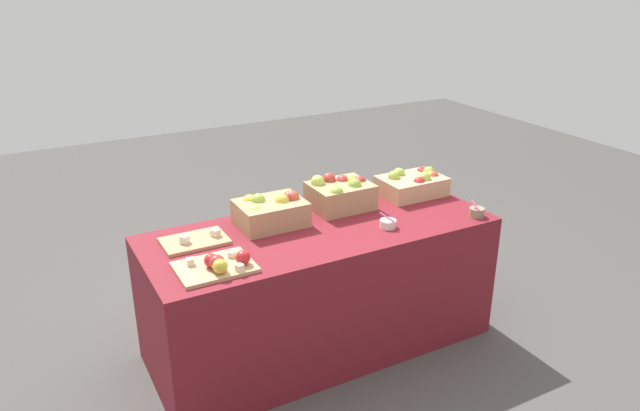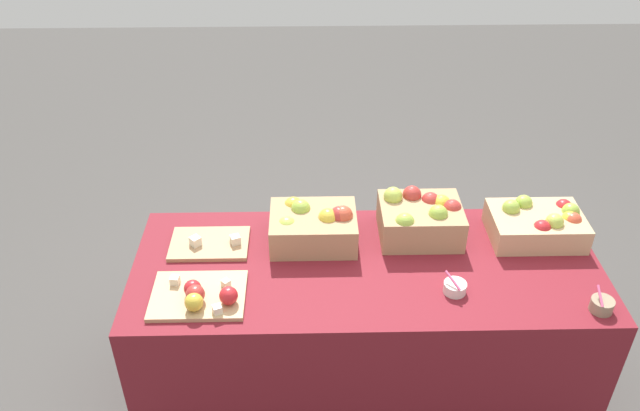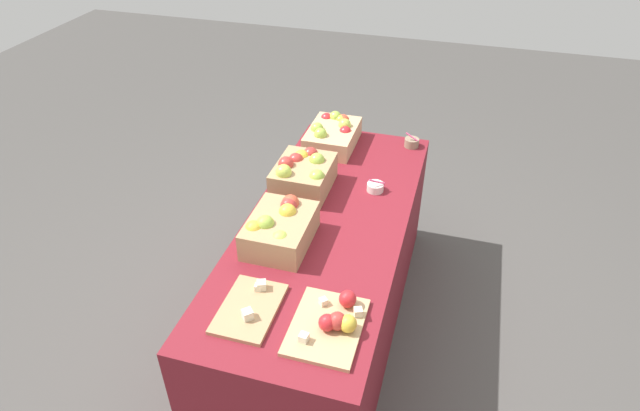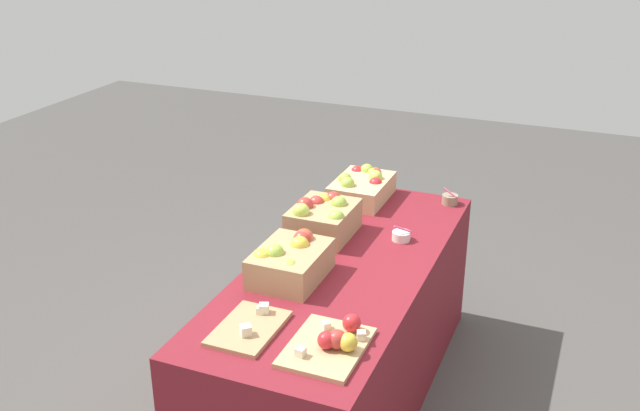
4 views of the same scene
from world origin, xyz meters
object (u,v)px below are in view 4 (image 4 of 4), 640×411
Objects in this scene: apple_crate_middle at (323,218)px; cutting_board_back at (249,327)px; cutting_board_front at (333,342)px; apple_crate_right at (290,261)px; sample_bowl_mid at (401,236)px; apple_crate_left at (362,187)px; sample_bowl_near at (450,199)px.

apple_crate_middle is 1.05× the size of cutting_board_back.
apple_crate_middle is 0.96× the size of cutting_board_front.
cutting_board_back is (-0.44, -0.03, -0.07)m from apple_crate_right.
apple_crate_right reaches higher than sample_bowl_mid.
cutting_board_back is at bearing -176.16° from apple_crate_middle.
apple_crate_middle is at bearing 24.19° from cutting_board_front.
apple_crate_left is 0.54m from sample_bowl_mid.
cutting_board_back is (-1.39, -0.03, -0.06)m from apple_crate_left.
apple_crate_right is at bearing -179.51° from apple_crate_left.
cutting_board_front is (-0.89, -0.40, -0.06)m from apple_crate_middle.
apple_crate_right is at bearing -175.83° from apple_crate_middle.
apple_crate_left is 3.98× the size of sample_bowl_near.
apple_crate_right reaches higher than cutting_board_back.
apple_crate_left is at bearing 39.32° from sample_bowl_mid.
cutting_board_front is at bearing -155.81° from apple_crate_middle.
sample_bowl_mid is at bearing -77.76° from apple_crate_middle.
sample_bowl_mid is (-0.52, 0.11, -0.00)m from sample_bowl_near.
apple_crate_right is 1.15m from sample_bowl_near.
sample_bowl_near is at bearing -3.20° from cutting_board_front.
cutting_board_front reaches higher than cutting_board_back.
apple_crate_middle reaches higher than sample_bowl_near.
apple_crate_middle is at bearing 177.13° from apple_crate_left.
apple_crate_right is 3.71× the size of sample_bowl_near.
cutting_board_front is 1.09× the size of cutting_board_back.
cutting_board_front is at bearing -164.93° from apple_crate_left.
sample_bowl_near is at bearing -22.94° from apple_crate_right.
sample_bowl_mid is at bearing 167.85° from sample_bowl_near.
apple_crate_right is 0.57m from cutting_board_front.
apple_crate_left is 1.18× the size of cutting_board_back.
apple_crate_left is at bearing 0.49° from apple_crate_right.
apple_crate_left is 0.47m from sample_bowl_near.
cutting_board_front reaches higher than sample_bowl_mid.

